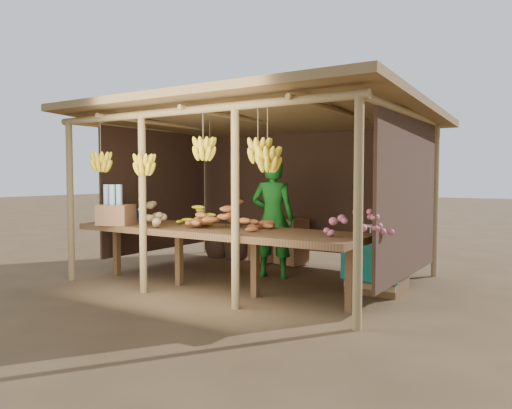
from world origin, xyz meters
The scene contains 13 objects.
ground centered at (0.00, 0.00, 0.00)m, with size 60.00×60.00×0.00m, color brown.
stall_structure centered at (-0.04, -0.11, 1.91)m, with size 4.70×3.50×2.43m.
counter centered at (0.00, -0.95, 0.74)m, with size 3.90×1.05×0.80m.
potato_heap centered at (-1.01, -1.19, 0.98)m, with size 1.05×0.63×0.37m, color olive, non-canonical shape.
sweet_potato_heap centered at (0.17, -0.87, 0.98)m, with size 0.94×0.56×0.36m, color #A7582B, non-canonical shape.
onion_heap centered at (1.90, -0.88, 0.98)m, with size 0.86×0.51×0.36m, color #C45F6D, non-canonical shape.
banana_pile centered at (-0.52, -0.65, 0.97)m, with size 0.55×0.33×0.35m, color yellow, non-canonical shape.
tomato_basin centered at (-1.90, -0.68, 0.89)m, with size 0.43×0.43×0.23m.
bottle_box centered at (-1.36, -1.35, 1.01)m, with size 0.52×0.46×0.54m.
vendor centered at (0.16, 0.20, 0.85)m, with size 0.62×0.41×1.71m, color #17671B.
tarp_crate centered at (1.73, 0.10, 0.35)m, with size 0.73×0.63×0.86m.
carton_stack centered at (-0.26, 1.20, 0.33)m, with size 1.05×0.48×0.74m.
burlap_sacks centered at (-1.38, 1.20, 0.27)m, with size 0.88×0.46×0.62m.
Camera 1 is at (3.81, -5.90, 1.45)m, focal length 35.00 mm.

